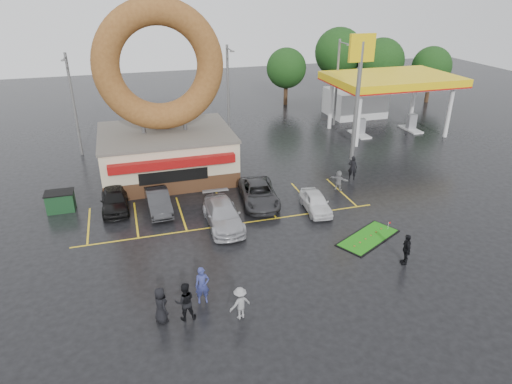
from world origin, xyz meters
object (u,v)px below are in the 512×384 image
object	(u,v)px
gas_station	(375,91)
person_cameraman	(406,249)
car_grey	(259,194)
car_black	(114,199)
person_blue	(202,285)
car_silver	(223,215)
donut_shop	(164,122)
car_dgrey	(158,202)
dumpster	(61,202)
car_white	(316,202)
streetlight_left	(73,103)
shell_sign	(359,75)
streetlight_mid	(228,90)
streetlight_right	(337,81)
putting_green	(368,238)

from	to	relation	value
gas_station	person_cameraman	bearing A→B (deg)	-115.68
car_grey	car_black	bearing A→B (deg)	176.72
person_blue	car_silver	bearing A→B (deg)	72.21
car_silver	car_grey	xyz separation A→B (m)	(3.15, 2.44, -0.02)
car_silver	person_blue	size ratio (longest dim) A/B	2.64
car_grey	donut_shop	bearing A→B (deg)	135.93
gas_station	car_silver	size ratio (longest dim) A/B	2.64
car_dgrey	dumpster	world-z (taller)	car_dgrey
car_white	person_blue	xyz separation A→B (m)	(-9.23, -7.50, 0.33)
car_silver	person_cameraman	xyz separation A→B (m)	(8.78, -7.19, 0.17)
streetlight_left	car_white	world-z (taller)	streetlight_left
car_dgrey	dumpster	distance (m)	6.73
car_dgrey	car_black	bearing A→B (deg)	156.87
gas_station	streetlight_left	bearing A→B (deg)	-178.05
car_white	dumpster	distance (m)	17.49
shell_sign	donut_shop	bearing A→B (deg)	176.53
streetlight_mid	car_silver	world-z (taller)	streetlight_mid
gas_station	car_dgrey	distance (m)	28.38
car_silver	shell_sign	bearing A→B (deg)	32.71
streetlight_mid	car_silver	bearing A→B (deg)	-104.85
donut_shop	car_dgrey	bearing A→B (deg)	-102.64
gas_station	car_black	size ratio (longest dim) A/B	3.08
gas_station	streetlight_left	size ratio (longest dim) A/B	1.52
shell_sign	car_black	distance (m)	21.72
streetlight_mid	streetlight_right	distance (m)	12.04
streetlight_right	dumpster	size ratio (longest dim) A/B	5.00
car_white	car_grey	bearing A→B (deg)	152.24
car_dgrey	person_cameraman	bearing A→B (deg)	-41.90
person_blue	person_cameraman	size ratio (longest dim) A/B	1.07
shell_sign	dumpster	distance (m)	24.97
gas_station	streetlight_right	world-z (taller)	streetlight_right
car_silver	dumpster	xyz separation A→B (m)	(-10.21, 5.21, -0.10)
car_dgrey	streetlight_mid	bearing A→B (deg)	57.11
car_black	person_cameraman	bearing A→B (deg)	-37.52
car_white	person_blue	distance (m)	11.90
car_silver	gas_station	bearing A→B (deg)	40.99
streetlight_left	car_silver	distance (m)	19.32
streetlight_left	dumpster	world-z (taller)	streetlight_left
car_silver	putting_green	xyz separation A→B (m)	(8.19, -4.19, -0.71)
car_black	dumpster	size ratio (longest dim) A/B	2.46
streetlight_left	person_cameraman	bearing A→B (deg)	-52.39
donut_shop	streetlight_right	xyz separation A→B (m)	(19.00, 8.95, 0.32)
gas_station	car_white	xyz separation A→B (m)	(-14.06, -17.22, -3.05)
person_cameraman	streetlight_right	bearing A→B (deg)	-178.45
car_grey	streetlight_right	bearing A→B (deg)	57.46
person_blue	car_black	bearing A→B (deg)	111.20
putting_green	gas_station	bearing A→B (deg)	60.11
person_blue	putting_green	bearing A→B (deg)	18.32
car_dgrey	car_white	xyz separation A→B (m)	(10.33, -3.04, -0.05)
shell_sign	car_grey	size ratio (longest dim) A/B	2.01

